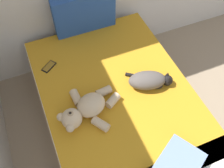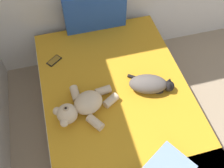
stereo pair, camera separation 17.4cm
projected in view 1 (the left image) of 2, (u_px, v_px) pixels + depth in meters
name	position (u px, v px, depth m)	size (l,w,h in m)	color
bed	(118.00, 111.00, 2.57)	(1.38, 2.03, 0.56)	#9E7A56
patterned_cushion	(85.00, 13.00, 2.68)	(0.65, 0.11, 0.43)	#264C99
cat	(149.00, 80.00, 2.35)	(0.42, 0.34, 0.15)	#59514C
teddy_bear	(86.00, 109.00, 2.16)	(0.58, 0.48, 0.19)	beige
cell_phone	(49.00, 67.00, 2.53)	(0.16, 0.15, 0.01)	black
throw_pillow	(176.00, 168.00, 1.89)	(0.40, 0.28, 0.11)	#728CB7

